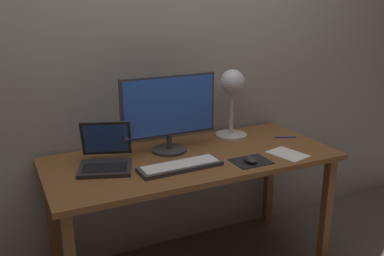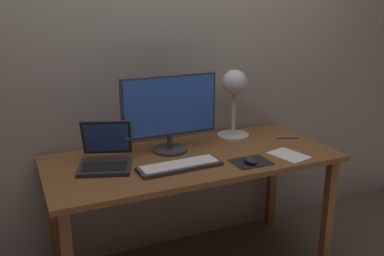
% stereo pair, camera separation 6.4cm
% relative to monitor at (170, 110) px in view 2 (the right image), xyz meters
% --- Properties ---
extents(back_wall, '(4.80, 0.06, 2.60)m').
position_rel_monitor_xyz_m(back_wall, '(0.08, 0.27, 0.32)').
color(back_wall, '#9E998E').
rests_on(back_wall, ground).
extents(desk, '(1.60, 0.70, 0.74)m').
position_rel_monitor_xyz_m(desk, '(0.08, -0.13, -0.32)').
color(desk, brown).
rests_on(desk, ground).
extents(monitor, '(0.55, 0.20, 0.44)m').
position_rel_monitor_xyz_m(monitor, '(0.00, 0.00, 0.00)').
color(monitor, '#38383A').
rests_on(monitor, desk).
extents(keyboard_main, '(0.44, 0.16, 0.03)m').
position_rel_monitor_xyz_m(keyboard_main, '(-0.05, -0.26, -0.23)').
color(keyboard_main, '#38383A').
rests_on(keyboard_main, desk).
extents(laptop, '(0.35, 0.37, 0.23)m').
position_rel_monitor_xyz_m(laptop, '(-0.38, -0.05, -0.18)').
color(laptop, '#28282B').
rests_on(laptop, desk).
extents(desk_lamp, '(0.20, 0.20, 0.42)m').
position_rel_monitor_xyz_m(desk_lamp, '(0.46, 0.09, 0.05)').
color(desk_lamp, beige).
rests_on(desk_lamp, desk).
extents(mousepad, '(0.20, 0.16, 0.00)m').
position_rel_monitor_xyz_m(mousepad, '(0.33, -0.34, -0.24)').
color(mousepad, black).
rests_on(mousepad, desk).
extents(mouse, '(0.06, 0.10, 0.03)m').
position_rel_monitor_xyz_m(mouse, '(0.32, -0.35, -0.22)').
color(mouse, '#28282B').
rests_on(mouse, mousepad).
extents(paper_sheet_near_mouse, '(0.19, 0.24, 0.00)m').
position_rel_monitor_xyz_m(paper_sheet_near_mouse, '(0.58, -0.33, -0.24)').
color(paper_sheet_near_mouse, white).
rests_on(paper_sheet_near_mouse, desk).
extents(pen, '(0.13, 0.06, 0.01)m').
position_rel_monitor_xyz_m(pen, '(0.75, -0.09, -0.24)').
color(pen, '#2633A5').
rests_on(pen, desk).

